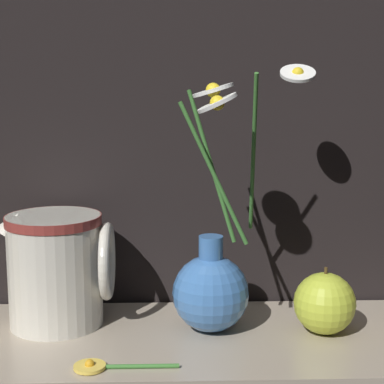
# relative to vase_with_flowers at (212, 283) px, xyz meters

# --- Properties ---
(ground_plane) EXTENTS (6.00, 6.00, 0.00)m
(ground_plane) POSITION_rel_vase_with_flowers_xyz_m (-0.04, -0.02, -0.07)
(ground_plane) COLOR black
(shelf) EXTENTS (0.85, 0.25, 0.01)m
(shelf) POSITION_rel_vase_with_flowers_xyz_m (-0.04, -0.02, -0.07)
(shelf) COLOR tan
(shelf) RESTS_ON ground_plane
(vase_with_flowers) EXTENTS (0.17, 0.15, 0.34)m
(vase_with_flowers) POSITION_rel_vase_with_flowers_xyz_m (0.00, 0.00, 0.00)
(vase_with_flowers) COLOR #3F72B7
(vase_with_flowers) RESTS_ON shelf
(ceramic_pitcher) EXTENTS (0.15, 0.12, 0.16)m
(ceramic_pitcher) POSITION_rel_vase_with_flowers_xyz_m (-0.20, 0.03, 0.02)
(ceramic_pitcher) COLOR beige
(ceramic_pitcher) RESTS_ON shelf
(orange_fruit) EXTENTS (0.08, 0.08, 0.09)m
(orange_fruit) POSITION_rel_vase_with_flowers_xyz_m (0.14, -0.01, -0.02)
(orange_fruit) COLOR #B7C638
(orange_fruit) RESTS_ON shelf
(loose_daisy) EXTENTS (0.12, 0.04, 0.01)m
(loose_daisy) POSITION_rel_vase_with_flowers_xyz_m (-0.13, -0.11, -0.06)
(loose_daisy) COLOR #3D7A33
(loose_daisy) RESTS_ON shelf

